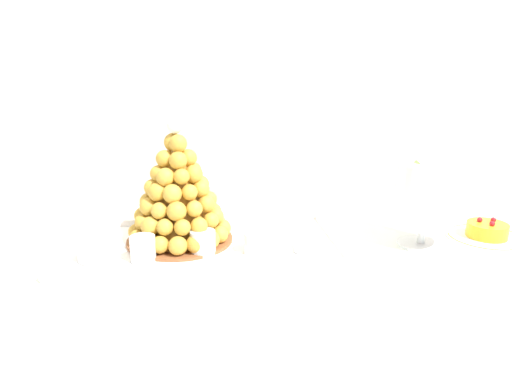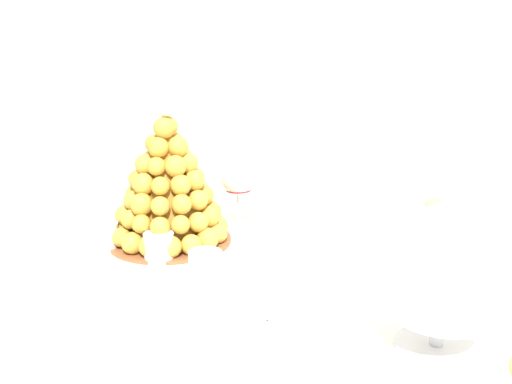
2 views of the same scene
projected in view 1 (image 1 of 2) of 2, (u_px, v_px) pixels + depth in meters
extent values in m
cube|color=silver|center=(242.00, 49.00, 1.86)|extent=(4.80, 0.10, 2.50)
cylinder|color=brown|center=(30.00, 333.00, 1.50)|extent=(0.04, 0.04, 0.72)
cylinder|color=brown|center=(463.00, 306.00, 1.67)|extent=(0.04, 0.04, 0.72)
cube|color=brown|center=(275.00, 258.00, 1.16)|extent=(1.60, 0.81, 0.02)
cube|color=white|center=(275.00, 253.00, 1.15)|extent=(1.66, 0.87, 0.00)
cube|color=white|center=(255.00, 239.00, 1.60)|extent=(1.66, 0.01, 0.25)
cube|color=white|center=(202.00, 246.00, 1.19)|extent=(0.68, 0.33, 0.01)
cube|color=white|center=(202.00, 269.00, 1.02)|extent=(0.68, 0.01, 0.02)
cube|color=white|center=(201.00, 220.00, 1.34)|extent=(0.68, 0.01, 0.02)
cube|color=white|center=(62.00, 247.00, 1.14)|extent=(0.01, 0.33, 0.02)
cube|color=white|center=(332.00, 236.00, 1.22)|extent=(0.01, 0.33, 0.02)
cylinder|color=white|center=(202.00, 244.00, 1.19)|extent=(0.31, 0.31, 0.00)
cylinder|color=brown|center=(180.00, 240.00, 1.20)|extent=(0.27, 0.27, 0.01)
cone|color=#B47E2D|center=(178.00, 189.00, 1.17)|extent=(0.18, 0.18, 0.26)
sphere|color=gold|center=(222.00, 228.00, 1.21)|extent=(0.05, 0.05, 0.05)
sphere|color=gold|center=(218.00, 223.00, 1.25)|extent=(0.04, 0.04, 0.04)
sphere|color=gold|center=(209.00, 219.00, 1.28)|extent=(0.04, 0.04, 0.04)
sphere|color=gold|center=(196.00, 217.00, 1.30)|extent=(0.05, 0.05, 0.05)
sphere|color=gold|center=(181.00, 217.00, 1.30)|extent=(0.04, 0.04, 0.04)
sphere|color=gold|center=(166.00, 218.00, 1.29)|extent=(0.05, 0.05, 0.05)
sphere|color=gold|center=(152.00, 221.00, 1.26)|extent=(0.04, 0.04, 0.04)
sphere|color=gold|center=(142.00, 226.00, 1.23)|extent=(0.04, 0.04, 0.04)
sphere|color=gold|center=(136.00, 232.00, 1.18)|extent=(0.04, 0.04, 0.04)
sphere|color=gold|center=(138.00, 238.00, 1.15)|extent=(0.04, 0.04, 0.04)
sphere|color=gold|center=(146.00, 242.00, 1.11)|extent=(0.05, 0.05, 0.05)
sphere|color=gold|center=(160.00, 245.00, 1.10)|extent=(0.04, 0.04, 0.04)
sphere|color=gold|center=(178.00, 246.00, 1.09)|extent=(0.05, 0.05, 0.05)
sphere|color=gold|center=(196.00, 244.00, 1.11)|extent=(0.05, 0.05, 0.05)
sphere|color=gold|center=(211.00, 240.00, 1.13)|extent=(0.05, 0.05, 0.05)
sphere|color=gold|center=(220.00, 235.00, 1.17)|extent=(0.04, 0.04, 0.04)
sphere|color=gold|center=(213.00, 211.00, 1.23)|extent=(0.05, 0.05, 0.05)
sphere|color=gold|center=(204.00, 208.00, 1.26)|extent=(0.04, 0.04, 0.04)
sphere|color=gold|center=(191.00, 205.00, 1.27)|extent=(0.04, 0.04, 0.04)
sphere|color=gold|center=(176.00, 205.00, 1.27)|extent=(0.05, 0.05, 0.05)
sphere|color=gold|center=(161.00, 207.00, 1.26)|extent=(0.05, 0.05, 0.05)
sphere|color=gold|center=(149.00, 212.00, 1.22)|extent=(0.05, 0.05, 0.05)
sphere|color=gold|center=(142.00, 216.00, 1.18)|extent=(0.04, 0.04, 0.04)
sphere|color=gold|center=(143.00, 222.00, 1.15)|extent=(0.04, 0.04, 0.04)
sphere|color=gold|center=(151.00, 226.00, 1.12)|extent=(0.05, 0.05, 0.05)
sphere|color=gold|center=(165.00, 228.00, 1.10)|extent=(0.04, 0.04, 0.04)
sphere|color=gold|center=(182.00, 227.00, 1.10)|extent=(0.04, 0.04, 0.04)
sphere|color=gold|center=(199.00, 226.00, 1.12)|extent=(0.04, 0.04, 0.04)
sphere|color=gold|center=(211.00, 220.00, 1.15)|extent=(0.04, 0.04, 0.04)
sphere|color=gold|center=(216.00, 216.00, 1.19)|extent=(0.04, 0.04, 0.04)
sphere|color=gold|center=(202.00, 195.00, 1.23)|extent=(0.04, 0.04, 0.04)
sphere|color=gold|center=(188.00, 194.00, 1.25)|extent=(0.04, 0.04, 0.04)
sphere|color=gold|center=(172.00, 194.00, 1.25)|extent=(0.04, 0.04, 0.04)
sphere|color=gold|center=(157.00, 196.00, 1.22)|extent=(0.05, 0.05, 0.05)
sphere|color=gold|center=(148.00, 201.00, 1.18)|extent=(0.04, 0.04, 0.04)
sphere|color=gold|center=(149.00, 207.00, 1.14)|extent=(0.05, 0.05, 0.05)
sphere|color=gold|center=(159.00, 211.00, 1.11)|extent=(0.04, 0.04, 0.04)
sphere|color=gold|center=(177.00, 211.00, 1.10)|extent=(0.05, 0.05, 0.05)
sphere|color=gold|center=(194.00, 209.00, 1.12)|extent=(0.04, 0.04, 0.04)
sphere|color=gold|center=(206.00, 204.00, 1.15)|extent=(0.04, 0.04, 0.04)
sphere|color=gold|center=(209.00, 199.00, 1.19)|extent=(0.04, 0.04, 0.04)
sphere|color=gold|center=(190.00, 183.00, 1.22)|extent=(0.04, 0.04, 0.04)
sphere|color=gold|center=(175.00, 181.00, 1.22)|extent=(0.04, 0.04, 0.04)
sphere|color=gold|center=(160.00, 184.00, 1.20)|extent=(0.05, 0.05, 0.05)
sphere|color=gold|center=(153.00, 188.00, 1.16)|extent=(0.04, 0.04, 0.04)
sphere|color=gold|center=(157.00, 192.00, 1.12)|extent=(0.05, 0.05, 0.05)
sphere|color=gold|center=(172.00, 194.00, 1.11)|extent=(0.05, 0.05, 0.05)
sphere|color=gold|center=(190.00, 192.00, 1.12)|extent=(0.04, 0.04, 0.04)
sphere|color=gold|center=(201.00, 189.00, 1.15)|extent=(0.04, 0.04, 0.04)
sphere|color=gold|center=(201.00, 184.00, 1.19)|extent=(0.04, 0.04, 0.04)
sphere|color=gold|center=(181.00, 168.00, 1.20)|extent=(0.04, 0.04, 0.04)
sphere|color=gold|center=(166.00, 170.00, 1.18)|extent=(0.05, 0.05, 0.05)
sphere|color=gold|center=(159.00, 174.00, 1.15)|extent=(0.04, 0.04, 0.04)
sphere|color=gold|center=(165.00, 177.00, 1.12)|extent=(0.05, 0.05, 0.05)
sphere|color=gold|center=(181.00, 177.00, 1.12)|extent=(0.04, 0.04, 0.04)
sphere|color=gold|center=(194.00, 174.00, 1.14)|extent=(0.05, 0.05, 0.05)
sphere|color=gold|center=(193.00, 171.00, 1.18)|extent=(0.04, 0.04, 0.04)
sphere|color=gold|center=(175.00, 155.00, 1.17)|extent=(0.05, 0.05, 0.05)
sphere|color=gold|center=(165.00, 159.00, 1.14)|extent=(0.04, 0.04, 0.04)
sphere|color=gold|center=(178.00, 160.00, 1.12)|extent=(0.04, 0.04, 0.04)
sphere|color=gold|center=(188.00, 158.00, 1.16)|extent=(0.04, 0.04, 0.04)
sphere|color=gold|center=(173.00, 142.00, 1.15)|extent=(0.05, 0.05, 0.05)
sphere|color=gold|center=(178.00, 143.00, 1.13)|extent=(0.04, 0.04, 0.04)
sphere|color=white|center=(175.00, 125.00, 1.13)|extent=(0.04, 0.04, 0.04)
cylinder|color=silver|center=(90.00, 249.00, 1.08)|extent=(0.06, 0.06, 0.05)
cylinder|color=gold|center=(91.00, 255.00, 1.08)|extent=(0.05, 0.05, 0.02)
cylinder|color=#EAC166|center=(90.00, 247.00, 1.08)|extent=(0.05, 0.05, 0.02)
sphere|color=brown|center=(87.00, 244.00, 1.07)|extent=(0.02, 0.02, 0.02)
cylinder|color=silver|center=(143.00, 248.00, 1.08)|extent=(0.06, 0.06, 0.06)
cylinder|color=brown|center=(143.00, 255.00, 1.08)|extent=(0.05, 0.05, 0.02)
cylinder|color=#8C603D|center=(143.00, 247.00, 1.08)|extent=(0.05, 0.05, 0.02)
sphere|color=brown|center=(143.00, 242.00, 1.07)|extent=(0.02, 0.02, 0.02)
cylinder|color=silver|center=(203.00, 242.00, 1.12)|extent=(0.06, 0.06, 0.06)
cylinder|color=brown|center=(203.00, 249.00, 1.12)|extent=(0.06, 0.06, 0.02)
cylinder|color=#8C603D|center=(203.00, 241.00, 1.12)|extent=(0.06, 0.06, 0.02)
sphere|color=brown|center=(204.00, 236.00, 1.11)|extent=(0.02, 0.02, 0.02)
cylinder|color=silver|center=(257.00, 243.00, 1.12)|extent=(0.06, 0.06, 0.05)
cylinder|color=gold|center=(257.00, 248.00, 1.13)|extent=(0.06, 0.06, 0.02)
cylinder|color=#EAC166|center=(257.00, 241.00, 1.12)|extent=(0.06, 0.06, 0.02)
sphere|color=brown|center=(257.00, 236.00, 1.12)|extent=(0.02, 0.02, 0.02)
cylinder|color=silver|center=(304.00, 241.00, 1.13)|extent=(0.05, 0.05, 0.05)
cylinder|color=brown|center=(304.00, 247.00, 1.14)|extent=(0.05, 0.05, 0.02)
cylinder|color=#8C603D|center=(304.00, 239.00, 1.13)|extent=(0.05, 0.05, 0.02)
sphere|color=brown|center=(306.00, 234.00, 1.13)|extent=(0.01, 0.01, 0.01)
cylinder|color=white|center=(97.00, 249.00, 1.12)|extent=(0.08, 0.08, 0.02)
cylinder|color=#F2CC59|center=(96.00, 245.00, 1.12)|extent=(0.08, 0.08, 0.00)
cylinder|color=white|center=(421.00, 244.00, 1.20)|extent=(0.12, 0.12, 0.01)
cylinder|color=white|center=(422.00, 233.00, 1.19)|extent=(0.02, 0.02, 0.05)
cylinder|color=white|center=(426.00, 194.00, 1.16)|extent=(0.15, 0.15, 0.16)
cylinder|color=pink|center=(436.00, 216.00, 1.19)|extent=(0.06, 0.05, 0.06)
cylinder|color=brown|center=(418.00, 212.00, 1.22)|extent=(0.06, 0.05, 0.06)
cylinder|color=#F9A54C|center=(411.00, 219.00, 1.17)|extent=(0.06, 0.05, 0.05)
cylinder|color=#E54C47|center=(427.00, 219.00, 1.16)|extent=(0.07, 0.05, 0.07)
cylinder|color=#9ED860|center=(426.00, 206.00, 1.18)|extent=(0.05, 0.05, 0.05)
cylinder|color=#D199D8|center=(408.00, 205.00, 1.20)|extent=(0.06, 0.05, 0.05)
cylinder|color=#D199D8|center=(421.00, 211.00, 1.15)|extent=(0.06, 0.06, 0.04)
cylinder|color=pink|center=(438.00, 211.00, 1.15)|extent=(0.06, 0.05, 0.06)
cylinder|color=#D199D8|center=(425.00, 196.00, 1.19)|extent=(0.05, 0.05, 0.04)
cylinder|color=yellow|center=(419.00, 199.00, 1.16)|extent=(0.07, 0.06, 0.07)
cylinder|color=brown|center=(432.00, 200.00, 1.16)|extent=(0.07, 0.06, 0.06)
cylinder|color=pink|center=(415.00, 186.00, 1.19)|extent=(0.07, 0.05, 0.07)
cylinder|color=#D199D8|center=(420.00, 190.00, 1.15)|extent=(0.07, 0.06, 0.07)
cylinder|color=#F9A54C|center=(433.00, 191.00, 1.15)|extent=(0.08, 0.05, 0.08)
cylinder|color=pink|center=(433.00, 188.00, 1.18)|extent=(0.06, 0.05, 0.06)
cylinder|color=#9ED860|center=(420.00, 179.00, 1.17)|extent=(0.07, 0.06, 0.07)
cylinder|color=#D199D8|center=(423.00, 183.00, 1.12)|extent=(0.06, 0.05, 0.06)
cylinder|color=#72B2E0|center=(436.00, 181.00, 1.15)|extent=(0.06, 0.06, 0.05)
cylinder|color=#D199D8|center=(432.00, 177.00, 1.18)|extent=(0.06, 0.06, 0.05)
cylinder|color=#9ED860|center=(422.00, 170.00, 1.15)|extent=(0.06, 0.06, 0.06)
cylinder|color=pink|center=(439.00, 174.00, 1.11)|extent=(0.06, 0.06, 0.04)
cylinder|color=#72B2E0|center=(433.00, 168.00, 1.17)|extent=(0.06, 0.05, 0.05)
cylinder|color=white|center=(486.00, 238.00, 1.24)|extent=(0.20, 0.20, 0.01)
torus|color=gold|center=(486.00, 237.00, 1.24)|extent=(0.19, 0.19, 0.00)
cylinder|color=yellow|center=(487.00, 230.00, 1.24)|extent=(0.10, 0.10, 0.04)
sphere|color=#A51923|center=(493.00, 220.00, 1.24)|extent=(0.01, 0.01, 0.01)
sphere|color=#A51923|center=(480.00, 220.00, 1.24)|extent=(0.01, 0.01, 0.01)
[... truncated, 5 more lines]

